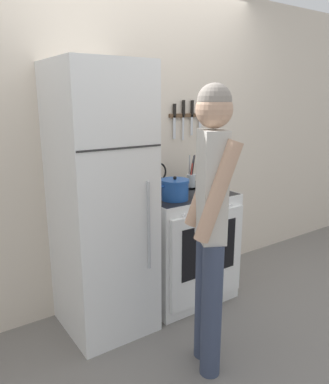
# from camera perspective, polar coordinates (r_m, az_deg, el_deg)

# --- Properties ---
(ground_plane) EXTENTS (14.00, 14.00, 0.00)m
(ground_plane) POSITION_cam_1_polar(r_m,az_deg,el_deg) (3.44, -4.70, -14.58)
(ground_plane) COLOR slate
(wall_back) EXTENTS (10.00, 0.06, 2.55)m
(wall_back) POSITION_cam_1_polar(r_m,az_deg,el_deg) (3.07, -5.46, 7.02)
(wall_back) COLOR beige
(wall_back) RESTS_ON ground_plane
(refrigerator) EXTENTS (0.58, 0.66, 1.89)m
(refrigerator) POSITION_cam_1_polar(r_m,az_deg,el_deg) (2.65, -9.60, -1.61)
(refrigerator) COLOR white
(refrigerator) RESTS_ON ground_plane
(stove_range) EXTENTS (0.75, 0.65, 0.91)m
(stove_range) POSITION_cam_1_polar(r_m,az_deg,el_deg) (3.15, 2.99, -8.10)
(stove_range) COLOR white
(stove_range) RESTS_ON ground_plane
(dutch_oven_pot) EXTENTS (0.26, 0.22, 0.18)m
(dutch_oven_pot) POSITION_cam_1_polar(r_m,az_deg,el_deg) (2.82, 1.58, 0.41)
(dutch_oven_pot) COLOR #1E4C9E
(dutch_oven_pot) RESTS_ON stove_range
(tea_kettle) EXTENTS (0.26, 0.21, 0.25)m
(tea_kettle) POSITION_cam_1_polar(r_m,az_deg,el_deg) (3.02, -0.95, 1.22)
(tea_kettle) COLOR black
(tea_kettle) RESTS_ON stove_range
(utensil_jar) EXTENTS (0.07, 0.07, 0.28)m
(utensil_jar) POSITION_cam_1_polar(r_m,az_deg,el_deg) (3.22, 4.08, 2.06)
(utensil_jar) COLOR silver
(utensil_jar) RESTS_ON stove_range
(person) EXTENTS (0.38, 0.43, 1.73)m
(person) POSITION_cam_1_polar(r_m,az_deg,el_deg) (2.18, 7.06, -3.71)
(person) COLOR #38425B
(person) RESTS_ON ground_plane
(wall_knife_strip) EXTENTS (0.38, 0.03, 0.36)m
(wall_knife_strip) POSITION_cam_1_polar(r_m,az_deg,el_deg) (3.33, 3.56, 11.67)
(wall_knife_strip) COLOR brown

